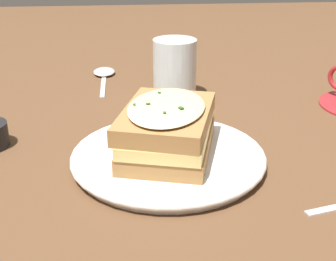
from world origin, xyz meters
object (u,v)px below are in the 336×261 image
(sandwich, at_px, (167,129))
(water_glass, at_px, (175,69))
(dinner_plate, at_px, (168,156))
(spoon, at_px, (104,73))

(sandwich, height_order, water_glass, water_glass)
(dinner_plate, relative_size, spoon, 1.45)
(sandwich, xyz_separation_m, water_glass, (-0.03, -0.23, 0.00))
(water_glass, height_order, spoon, water_glass)
(water_glass, bearing_deg, sandwich, 81.97)
(dinner_plate, relative_size, sandwich, 1.38)
(sandwich, height_order, spoon, sandwich)
(water_glass, bearing_deg, dinner_plate, 82.10)
(dinner_plate, bearing_deg, water_glass, -97.90)
(spoon, bearing_deg, dinner_plate, -76.45)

